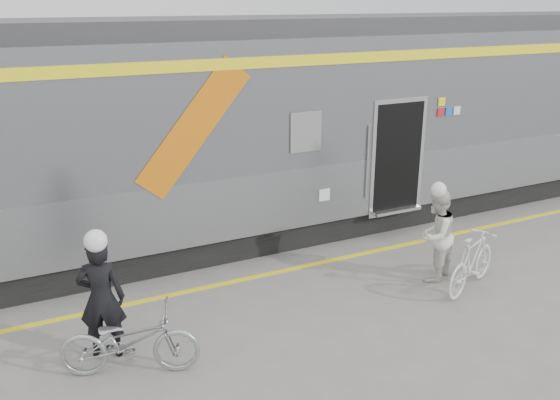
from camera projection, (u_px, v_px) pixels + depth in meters
ground at (325, 338)px, 8.11m from camera, size 90.00×90.00×0.00m
train at (259, 128)px, 11.41m from camera, size 24.00×3.17×4.10m
safety_strip at (260, 276)px, 9.93m from camera, size 24.00×0.12×0.01m
man at (101, 298)px, 7.49m from camera, size 0.69×0.57×1.63m
bicycle_left at (130, 341)px, 7.22m from camera, size 1.80×1.16×0.90m
woman at (436, 235)px, 9.60m from camera, size 0.92×0.83×1.54m
bicycle_right at (472, 262)px, 9.36m from camera, size 1.60×1.01×0.94m
helmet_man at (94, 228)px, 7.18m from camera, size 0.28×0.28×0.28m
helmet_woman at (440, 183)px, 9.31m from camera, size 0.25×0.25×0.25m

